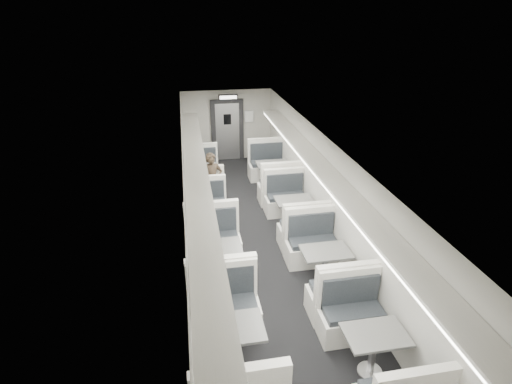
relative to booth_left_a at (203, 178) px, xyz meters
name	(u,v)px	position (x,y,z in m)	size (l,w,h in m)	color
room	(260,203)	(1.00, -3.51, 0.83)	(3.24, 12.24, 2.64)	black
booth_left_a	(203,178)	(0.00, 0.00, 0.00)	(1.03, 2.08, 1.11)	white
booth_left_b	(210,219)	(0.00, -2.46, -0.01)	(0.99, 2.00, 1.07)	white
booth_left_c	(217,265)	(0.00, -4.42, 0.04)	(1.14, 2.31, 1.24)	white
booth_left_d	(230,349)	(0.00, -6.52, 0.05)	(1.16, 2.36, 1.26)	white
booth_right_a	(273,176)	(2.00, -0.31, 0.04)	(1.14, 2.31, 1.23)	white
booth_right_b	(294,213)	(2.00, -2.61, 0.01)	(1.07, 2.16, 1.16)	white
booth_right_c	(325,267)	(2.00, -4.84, 0.02)	(1.08, 2.20, 1.18)	white
booth_right_d	(373,353)	(2.00, -6.92, 0.01)	(1.06, 2.15, 1.15)	white
passenger	(212,181)	(0.19, -1.11, 0.38)	(0.55, 0.36, 1.50)	black
window_a	(184,148)	(-0.49, -0.11, 0.98)	(0.02, 1.18, 0.84)	black
window_b	(185,179)	(-0.49, -2.31, 0.98)	(0.02, 1.18, 0.84)	black
window_c	(188,227)	(-0.49, -4.51, 0.98)	(0.02, 1.18, 0.84)	black
window_d	(192,311)	(-0.49, -6.71, 0.98)	(0.02, 1.18, 0.84)	black
luggage_rack_left	(198,181)	(-0.24, -3.81, 1.54)	(0.46, 10.40, 0.09)	white
luggage_rack_right	(325,172)	(2.24, -3.81, 1.54)	(0.46, 10.40, 0.09)	white
vestibule_door	(227,131)	(1.00, 2.42, 0.67)	(1.10, 0.13, 2.10)	black
exit_sign	(228,97)	(1.00, 1.94, 1.91)	(0.62, 0.12, 0.16)	black
wall_notice	(249,117)	(1.75, 2.41, 1.13)	(0.32, 0.02, 0.40)	white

